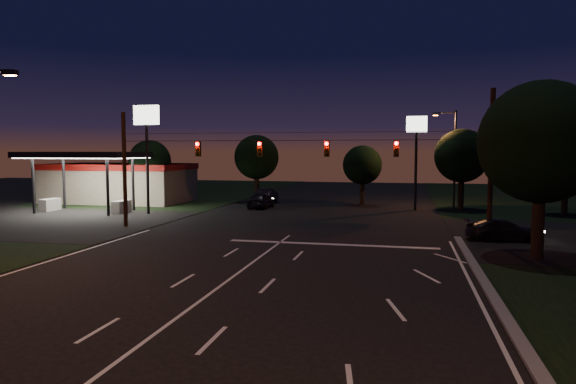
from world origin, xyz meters
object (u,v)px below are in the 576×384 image
(utility_pole_right, at_px, (489,240))
(tree_right_near, at_px, (541,144))
(car_cross, at_px, (504,230))
(car_oncoming_a, at_px, (261,200))
(car_oncoming_b, at_px, (267,195))

(utility_pole_right, height_order, tree_right_near, tree_right_near)
(car_cross, bearing_deg, utility_pole_right, 77.12)
(utility_pole_right, relative_size, tree_right_near, 1.03)
(tree_right_near, xyz_separation_m, car_cross, (-0.69, 4.72, -5.04))
(car_oncoming_a, height_order, car_oncoming_b, car_oncoming_b)
(utility_pole_right, distance_m, car_oncoming_a, 22.62)
(car_cross, bearing_deg, tree_right_near, -177.01)
(car_oncoming_b, bearing_deg, tree_right_near, 129.29)
(utility_pole_right, bearing_deg, car_cross, -7.59)
(tree_right_near, height_order, car_oncoming_a, tree_right_near)
(car_oncoming_a, height_order, car_cross, car_oncoming_a)
(utility_pole_right, height_order, car_cross, utility_pole_right)
(car_oncoming_a, distance_m, car_cross, 23.35)
(tree_right_near, relative_size, car_cross, 1.99)
(tree_right_near, distance_m, car_cross, 6.94)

